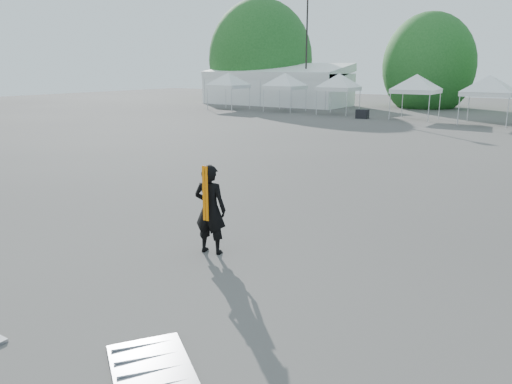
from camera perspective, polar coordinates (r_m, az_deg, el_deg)
The scene contains 13 objects.
ground at distance 12.20m, azimuth 2.95°, elevation -4.34°, with size 120.00×120.00×0.00m, color #474442.
marquee at distance 52.94m, azimuth 2.34°, elevation 12.08°, with size 15.00×6.25×4.23m.
light_pole_west at distance 50.06m, azimuth 5.80°, elevation 16.25°, with size 0.60×0.25×10.30m.
tree_far_w at distance 57.60m, azimuth 0.51°, elevation 14.81°, with size 4.80×4.80×7.30m.
tree_mid_w at distance 51.83m, azimuth 19.11°, elevation 13.46°, with size 4.16×4.16×6.33m.
tent_a at distance 46.94m, azimuth -3.19°, elevation 13.13°, with size 4.24×4.24×3.88m.
tent_b at distance 44.97m, azimuth 3.35°, elevation 13.09°, with size 4.17×4.17×3.88m.
tent_c at distance 42.48m, azimuth 9.50°, elevation 12.86°, with size 4.05×4.05×3.88m.
tent_d at distance 39.71m, azimuth 17.92°, elevation 12.31°, with size 4.34×4.34×3.88m.
tent_e at distance 37.77m, azimuth 25.20°, elevation 11.61°, with size 4.53×4.53×3.88m.
man at distance 10.49m, azimuth -5.26°, elevation -1.97°, with size 0.78×0.60×1.92m.
barrier_mid at distance 6.84m, azimuth -11.44°, elevation -20.22°, with size 2.23×1.96×0.06m.
crate_west at distance 39.45m, azimuth 12.06°, elevation 8.71°, with size 0.88×0.68×0.68m, color black.
Camera 1 is at (5.98, -9.91, 3.86)m, focal length 35.00 mm.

